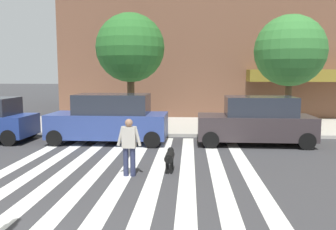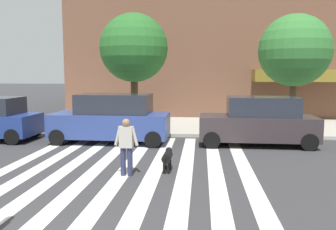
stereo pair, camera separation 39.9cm
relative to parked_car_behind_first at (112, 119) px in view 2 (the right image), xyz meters
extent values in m
plane|color=#353538|center=(0.55, -4.28, -1.00)|extent=(160.00, 160.00, 0.00)
cube|color=#B3AFA6|center=(0.55, 4.43, -0.92)|extent=(80.00, 6.00, 0.15)
cube|color=silver|center=(-2.12, -4.28, -0.99)|extent=(0.45, 10.81, 0.01)
cube|color=silver|center=(-1.22, -4.28, -0.99)|extent=(0.45, 10.81, 0.01)
cube|color=silver|center=(-0.32, -4.28, -0.99)|extent=(0.45, 10.81, 0.01)
cube|color=silver|center=(0.58, -4.28, -0.99)|extent=(0.45, 10.81, 0.01)
cube|color=silver|center=(1.48, -4.28, -0.99)|extent=(0.45, 10.81, 0.01)
cube|color=silver|center=(2.38, -4.28, -0.99)|extent=(0.45, 10.81, 0.01)
cube|color=silver|center=(3.28, -4.28, -0.99)|extent=(0.45, 10.81, 0.01)
cube|color=silver|center=(4.18, -4.28, -0.99)|extent=(0.45, 10.81, 0.01)
cube|color=silver|center=(5.08, -4.28, -0.99)|extent=(0.45, 10.81, 0.01)
cube|color=olive|center=(10.04, 6.83, 1.75)|extent=(6.57, 1.60, 0.70)
cylinder|color=black|center=(-3.88, -0.91, -0.67)|extent=(0.67, 0.24, 0.66)
cylinder|color=black|center=(-3.83, 0.81, -0.67)|extent=(0.67, 0.24, 0.66)
cube|color=navy|center=(-0.06, 0.00, -0.26)|extent=(4.90, 2.01, 0.99)
cube|color=#232833|center=(0.14, 0.00, 0.64)|extent=(3.01, 1.74, 0.81)
cylinder|color=black|center=(-2.02, -0.85, -0.67)|extent=(0.66, 0.23, 0.66)
cylinder|color=black|center=(-2.00, 0.92, -0.67)|extent=(0.66, 0.23, 0.66)
cylinder|color=black|center=(1.88, -0.91, -0.67)|extent=(0.66, 0.23, 0.66)
cylinder|color=black|center=(1.91, 0.85, -0.67)|extent=(0.66, 0.23, 0.66)
cube|color=#352D2F|center=(5.99, 0.00, -0.28)|extent=(4.63, 1.92, 0.94)
cube|color=#232833|center=(6.17, 0.00, 0.58)|extent=(2.76, 1.67, 0.77)
cylinder|color=black|center=(4.15, -0.82, -0.67)|extent=(0.66, 0.23, 0.66)
cylinder|color=black|center=(4.18, 0.88, -0.67)|extent=(0.66, 0.23, 0.66)
cylinder|color=black|center=(7.79, -0.87, -0.67)|extent=(0.66, 0.23, 0.66)
cylinder|color=black|center=(7.82, 0.83, -0.67)|extent=(0.66, 0.23, 0.66)
cylinder|color=#4C3823|center=(0.40, 3.00, 0.68)|extent=(0.36, 0.36, 3.06)
sphere|color=#286628|center=(0.40, 3.00, 3.14)|extent=(3.37, 3.37, 3.37)
cylinder|color=#4C3823|center=(8.08, 2.94, 0.59)|extent=(0.32, 0.32, 2.88)
sphere|color=#337533|center=(8.08, 2.94, 2.96)|extent=(3.39, 3.39, 3.39)
cylinder|color=#282D4C|center=(1.54, -4.67, -0.59)|extent=(0.15, 0.15, 0.82)
cylinder|color=#282D4C|center=(1.74, -4.68, -0.59)|extent=(0.15, 0.15, 0.82)
cube|color=#B2ADA3|center=(1.64, -4.68, 0.12)|extent=(0.39, 0.25, 0.60)
cylinder|color=#B2ADA3|center=(1.40, -4.67, 0.15)|extent=(0.23, 0.10, 0.57)
cylinder|color=#B2ADA3|center=(1.88, -4.68, 0.15)|extent=(0.23, 0.10, 0.57)
sphere|color=#936B51|center=(1.64, -4.68, 0.53)|extent=(0.23, 0.23, 0.22)
cylinder|color=black|center=(2.75, -4.17, -0.55)|extent=(0.28, 0.67, 0.26)
sphere|color=black|center=(2.76, -3.76, -0.45)|extent=(0.21, 0.21, 0.20)
cylinder|color=black|center=(2.74, -4.60, -0.50)|extent=(0.04, 0.24, 0.16)
cylinder|color=black|center=(2.69, -3.93, -0.84)|extent=(0.06, 0.06, 0.32)
cylinder|color=black|center=(2.83, -3.94, -0.84)|extent=(0.06, 0.06, 0.32)
cylinder|color=black|center=(2.67, -4.40, -0.84)|extent=(0.06, 0.06, 0.32)
cylinder|color=black|center=(2.81, -4.40, -0.84)|extent=(0.06, 0.06, 0.32)
camera|label=1|loc=(3.34, -14.24, 1.92)|focal=37.36mm
camera|label=2|loc=(3.74, -14.21, 1.92)|focal=37.36mm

